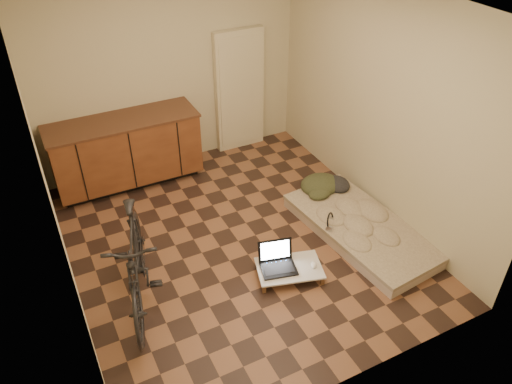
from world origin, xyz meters
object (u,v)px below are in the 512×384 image
laptop (277,262)px  bicycle (135,258)px  lap_desk (289,268)px  futon (361,229)px

laptop → bicycle: bearing=-178.8°
bicycle → laptop: bicycle is taller
bicycle → lap_desk: bicycle is taller
lap_desk → laptop: (-0.10, 0.08, 0.06)m
bicycle → laptop: size_ratio=3.92×
futon → lap_desk: futon is taller
bicycle → futon: 2.55m
futon → bicycle: bearing=170.3°
bicycle → futon: bicycle is taller
futon → lap_desk: bearing=-174.8°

